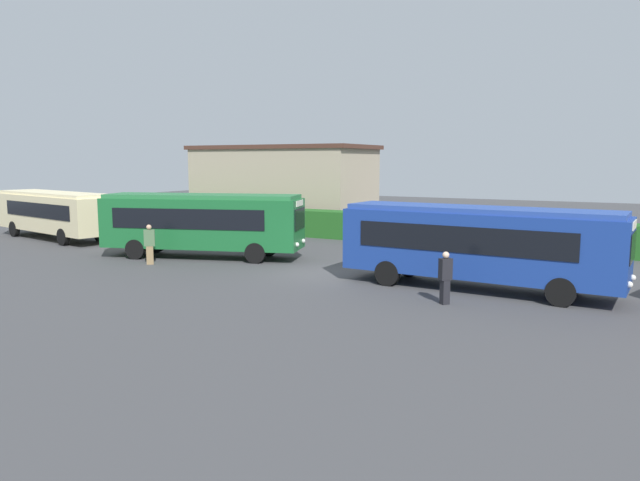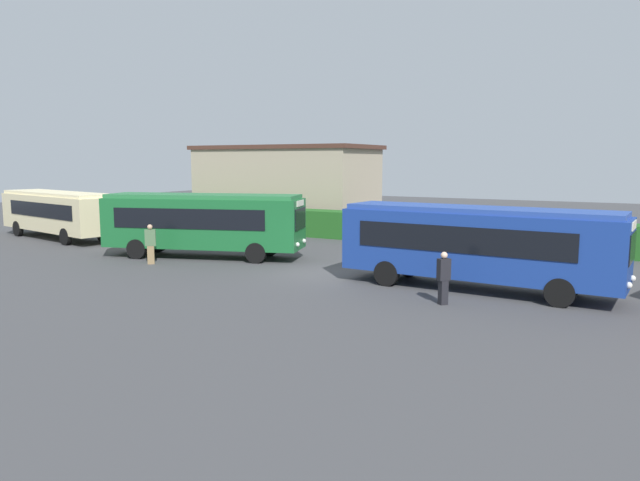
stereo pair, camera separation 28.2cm
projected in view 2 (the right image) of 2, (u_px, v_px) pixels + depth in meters
ground_plane at (322, 274)px, 25.81m from camera, size 109.60×109.60×0.00m
bus_cream at (58, 211)px, 37.25m from camera, size 10.66×4.47×2.95m
bus_green at (203, 221)px, 29.92m from camera, size 10.35×5.33×3.22m
bus_blue at (477, 243)px, 22.27m from camera, size 10.59×2.96×3.17m
person_left at (150, 243)px, 28.11m from camera, size 0.55×0.53×1.90m
person_center at (444, 277)px, 20.15m from camera, size 0.47×0.49×1.83m
person_right at (491, 251)px, 25.85m from camera, size 0.53×0.48×1.84m
hedge_row at (412, 229)px, 35.39m from camera, size 66.80×1.73×1.70m
depot_building at (286, 185)px, 45.18m from camera, size 13.52×6.91×6.03m
traffic_cone at (493, 249)px, 30.94m from camera, size 0.36×0.36×0.60m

